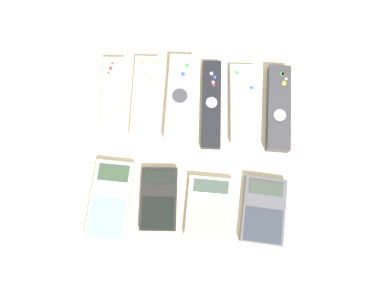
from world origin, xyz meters
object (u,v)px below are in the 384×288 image
(remote_0, at_px, (113,94))
(remote_5, at_px, (279,108))
(calculator_0, at_px, (110,199))
(calculator_3, at_px, (264,210))
(remote_1, at_px, (145,98))
(calculator_1, at_px, (159,199))
(remote_3, at_px, (211,104))
(remote_4, at_px, (244,103))
(remote_2, at_px, (180,97))
(calculator_2, at_px, (209,207))

(remote_0, bearing_deg, remote_5, -4.66)
(remote_0, xyz_separation_m, calculator_0, (0.02, -0.22, -0.00))
(calculator_3, bearing_deg, remote_1, 142.97)
(remote_1, xyz_separation_m, calculator_1, (0.05, -0.21, -0.00))
(remote_3, height_order, remote_4, same)
(calculator_0, bearing_deg, remote_1, 79.67)
(remote_0, relative_size, calculator_3, 1.25)
(remote_1, distance_m, remote_4, 0.21)
(remote_0, height_order, calculator_1, remote_0)
(remote_5, bearing_deg, remote_2, 177.55)
(calculator_2, bearing_deg, remote_4, 75.84)
(remote_3, distance_m, calculator_3, 0.25)
(calculator_0, relative_size, calculator_2, 1.31)
(remote_4, height_order, calculator_2, same)
(remote_0, height_order, calculator_3, remote_0)
(remote_1, xyz_separation_m, remote_5, (0.29, -0.00, 0.00))
(calculator_1, bearing_deg, remote_4, 49.91)
(remote_5, height_order, calculator_3, remote_5)
(remote_4, bearing_deg, calculator_3, -81.10)
(remote_4, distance_m, calculator_2, 0.24)
(remote_2, distance_m, calculator_1, 0.22)
(remote_5, bearing_deg, remote_4, 174.90)
(remote_4, relative_size, calculator_3, 1.34)
(remote_5, bearing_deg, calculator_3, -96.72)
(calculator_0, relative_size, calculator_1, 1.21)
(calculator_1, xyz_separation_m, calculator_3, (0.21, -0.01, 0.00))
(calculator_0, bearing_deg, remote_0, 97.52)
(remote_3, xyz_separation_m, remote_5, (0.14, -0.00, 0.00))
(remote_0, distance_m, remote_5, 0.36)
(calculator_2, bearing_deg, remote_2, 109.39)
(remote_0, bearing_deg, remote_1, -5.89)
(calculator_0, bearing_deg, remote_2, 63.76)
(remote_5, xyz_separation_m, calculator_0, (-0.33, -0.22, -0.00))
(remote_2, bearing_deg, calculator_0, -119.05)
(remote_1, height_order, remote_4, remote_1)
(remote_1, height_order, calculator_3, remote_1)
(remote_2, distance_m, remote_5, 0.21)
(remote_1, distance_m, calculator_1, 0.22)
(remote_4, xyz_separation_m, calculator_0, (-0.26, -0.23, 0.00))
(remote_5, relative_size, calculator_1, 1.46)
(remote_0, bearing_deg, calculator_1, -64.87)
(remote_3, height_order, calculator_0, same)
(remote_2, relative_size, remote_3, 0.97)
(calculator_0, height_order, calculator_1, calculator_0)
(calculator_1, relative_size, calculator_3, 0.97)
(remote_5, xyz_separation_m, calculator_1, (-0.24, -0.21, -0.00))
(remote_3, distance_m, remote_4, 0.07)
(calculator_2, xyz_separation_m, calculator_3, (0.11, 0.00, 0.00))
(remote_5, bearing_deg, remote_1, 179.65)
(calculator_0, distance_m, calculator_2, 0.20)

